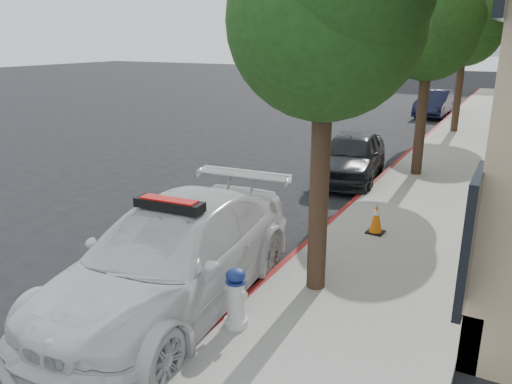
{
  "coord_description": "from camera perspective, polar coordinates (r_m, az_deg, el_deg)",
  "views": [
    {
      "loc": [
        5.52,
        -8.9,
        4.03
      ],
      "look_at": [
        0.89,
        -0.32,
        1.0
      ],
      "focal_mm": 35.0,
      "sensor_mm": 36.0,
      "label": 1
    }
  ],
  "objects": [
    {
      "name": "parked_car_far",
      "position": [
        28.49,
        19.71,
        9.53
      ],
      "size": [
        1.51,
        4.14,
        1.36
      ],
      "primitive_type": "imported",
      "rotation": [
        0.0,
        0.0,
        -0.02
      ],
      "color": "black",
      "rests_on": "ground"
    },
    {
      "name": "sidewalk",
      "position": [
        19.41,
        22.11,
        4.24
      ],
      "size": [
        3.2,
        50.0,
        0.15
      ],
      "primitive_type": "cube",
      "color": "gray",
      "rests_on": "ground"
    },
    {
      "name": "ground",
      "position": [
        11.22,
        -3.23,
        -3.81
      ],
      "size": [
        120.0,
        120.0,
        0.0
      ],
      "primitive_type": "plane",
      "color": "black",
      "rests_on": "ground"
    },
    {
      "name": "parked_car_mid",
      "position": [
        14.93,
        10.83,
        4.1
      ],
      "size": [
        2.22,
        4.34,
        1.42
      ],
      "primitive_type": "imported",
      "rotation": [
        0.0,
        0.0,
        0.14
      ],
      "color": "black",
      "rests_on": "ground"
    },
    {
      "name": "tree_near",
      "position": [
        7.36,
        8.18,
        18.98
      ],
      "size": [
        2.92,
        2.82,
        5.62
      ],
      "color": "black",
      "rests_on": "sidewalk"
    },
    {
      "name": "tree_mid",
      "position": [
        15.11,
        19.34,
        16.84
      ],
      "size": [
        2.77,
        2.64,
        5.43
      ],
      "color": "black",
      "rests_on": "sidewalk"
    },
    {
      "name": "traffic_cone",
      "position": [
        10.57,
        13.59,
        -2.91
      ],
      "size": [
        0.36,
        0.36,
        0.65
      ],
      "rotation": [
        0.0,
        0.0,
        -0.07
      ],
      "color": "black",
      "rests_on": "sidewalk"
    },
    {
      "name": "police_car",
      "position": [
        7.82,
        -9.55,
        -7.38
      ],
      "size": [
        2.67,
        5.67,
        1.75
      ],
      "rotation": [
        0.0,
        0.0,
        0.08
      ],
      "color": "silver",
      "rests_on": "ground"
    },
    {
      "name": "fire_hydrant",
      "position": [
        7.07,
        -2.31,
        -12.02
      ],
      "size": [
        0.37,
        0.34,
        0.87
      ],
      "rotation": [
        0.0,
        0.0,
        -0.22
      ],
      "color": "silver",
      "rests_on": "sidewalk"
    },
    {
      "name": "curb_strip",
      "position": [
        19.62,
        17.66,
        4.83
      ],
      "size": [
        0.12,
        50.0,
        0.15
      ],
      "primitive_type": "cube",
      "color": "maroon",
      "rests_on": "ground"
    },
    {
      "name": "tree_far",
      "position": [
        23.04,
        22.93,
        16.87
      ],
      "size": [
        3.1,
        3.0,
        5.81
      ],
      "color": "black",
      "rests_on": "sidewalk"
    }
  ]
}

